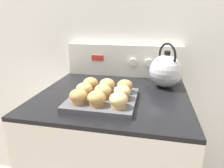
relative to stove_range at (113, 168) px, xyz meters
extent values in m
cube|color=silver|center=(0.00, 0.37, 0.73)|extent=(8.00, 0.05, 2.40)
cube|color=black|center=(0.00, 0.00, 0.46)|extent=(0.73, 0.69, 0.02)
cube|color=silver|center=(0.00, 0.32, 0.57)|extent=(0.71, 0.05, 0.20)
cube|color=#B72D23|center=(-0.16, 0.29, 0.58)|extent=(0.08, 0.01, 0.03)
cylinder|color=silver|center=(0.07, 0.28, 0.57)|extent=(0.04, 0.02, 0.04)
cylinder|color=silver|center=(0.16, 0.28, 0.57)|extent=(0.04, 0.02, 0.04)
cylinder|color=silver|center=(0.26, 0.28, 0.57)|extent=(0.04, 0.02, 0.04)
cube|color=#4C4C51|center=(-0.02, -0.12, 0.48)|extent=(0.29, 0.29, 0.02)
cylinder|color=#A37A4C|center=(-0.11, -0.20, 0.50)|extent=(0.06, 0.06, 0.02)
ellipsoid|color=#B2844C|center=(-0.11, -0.20, 0.52)|extent=(0.07, 0.07, 0.05)
cylinder|color=olive|center=(-0.03, -0.21, 0.50)|extent=(0.06, 0.06, 0.02)
ellipsoid|color=tan|center=(-0.03, -0.21, 0.52)|extent=(0.07, 0.07, 0.05)
cylinder|color=tan|center=(0.06, -0.21, 0.50)|extent=(0.06, 0.06, 0.02)
ellipsoid|color=tan|center=(0.06, -0.21, 0.52)|extent=(0.07, 0.07, 0.05)
cylinder|color=#A37A4C|center=(-0.11, -0.12, 0.50)|extent=(0.06, 0.06, 0.02)
ellipsoid|color=tan|center=(-0.11, -0.12, 0.52)|extent=(0.07, 0.07, 0.05)
cylinder|color=olive|center=(-0.02, -0.12, 0.50)|extent=(0.06, 0.06, 0.02)
ellipsoid|color=tan|center=(-0.02, -0.12, 0.52)|extent=(0.07, 0.07, 0.05)
cylinder|color=olive|center=(0.06, -0.12, 0.50)|extent=(0.06, 0.06, 0.02)
ellipsoid|color=tan|center=(0.06, -0.12, 0.52)|extent=(0.07, 0.07, 0.05)
cylinder|color=tan|center=(-0.11, -0.03, 0.50)|extent=(0.06, 0.06, 0.02)
ellipsoid|color=#B2844C|center=(-0.11, -0.03, 0.52)|extent=(0.07, 0.07, 0.05)
cylinder|color=tan|center=(-0.02, -0.03, 0.50)|extent=(0.06, 0.06, 0.02)
ellipsoid|color=tan|center=(-0.02, -0.03, 0.52)|extent=(0.07, 0.07, 0.05)
cylinder|color=tan|center=(0.06, -0.04, 0.50)|extent=(0.06, 0.06, 0.02)
ellipsoid|color=#B2844C|center=(0.06, -0.04, 0.52)|extent=(0.07, 0.07, 0.05)
sphere|color=#ADAFB5|center=(0.26, 0.15, 0.56)|extent=(0.17, 0.17, 0.17)
cylinder|color=black|center=(0.26, 0.15, 0.65)|extent=(0.03, 0.03, 0.02)
cone|color=#ADAFB5|center=(0.21, 0.21, 0.58)|extent=(0.08, 0.09, 0.07)
torus|color=black|center=(0.26, 0.15, 0.64)|extent=(0.09, 0.11, 0.13)
camera|label=1|loc=(0.19, -0.92, 0.83)|focal=32.00mm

